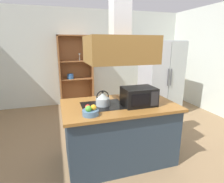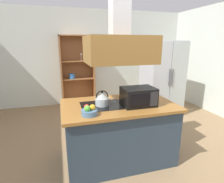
{
  "view_description": "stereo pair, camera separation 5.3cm",
  "coord_description": "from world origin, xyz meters",
  "px_view_note": "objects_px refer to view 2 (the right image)",
  "views": [
    {
      "loc": [
        -0.88,
        -2.45,
        1.77
      ],
      "look_at": [
        -0.03,
        0.31,
        1.0
      ],
      "focal_mm": 29.37,
      "sensor_mm": 36.0,
      "label": 1
    },
    {
      "loc": [
        -0.83,
        -2.47,
        1.77
      ],
      "look_at": [
        -0.03,
        0.31,
        1.0
      ],
      "focal_mm": 29.37,
      "sensor_mm": 36.0,
      "label": 2
    }
  ],
  "objects_px": {
    "dish_cabinet": "(77,75)",
    "cutting_board": "(129,96)",
    "refrigerator": "(162,78)",
    "microwave": "(138,97)",
    "fruit_bowl": "(89,111)",
    "kettle": "(102,99)"
  },
  "relations": [
    {
      "from": "cutting_board",
      "to": "refrigerator",
      "type": "bearing_deg",
      "value": 41.97
    },
    {
      "from": "microwave",
      "to": "cutting_board",
      "type": "bearing_deg",
      "value": 85.69
    },
    {
      "from": "fruit_bowl",
      "to": "dish_cabinet",
      "type": "bearing_deg",
      "value": 86.85
    },
    {
      "from": "microwave",
      "to": "refrigerator",
      "type": "bearing_deg",
      "value": 50.49
    },
    {
      "from": "dish_cabinet",
      "to": "kettle",
      "type": "height_order",
      "value": "dish_cabinet"
    },
    {
      "from": "refrigerator",
      "to": "microwave",
      "type": "bearing_deg",
      "value": -129.51
    },
    {
      "from": "kettle",
      "to": "cutting_board",
      "type": "distance_m",
      "value": 0.64
    },
    {
      "from": "dish_cabinet",
      "to": "microwave",
      "type": "height_order",
      "value": "dish_cabinet"
    },
    {
      "from": "microwave",
      "to": "kettle",
      "type": "bearing_deg",
      "value": 165.27
    },
    {
      "from": "refrigerator",
      "to": "dish_cabinet",
      "type": "relative_size",
      "value": 0.92
    },
    {
      "from": "fruit_bowl",
      "to": "cutting_board",
      "type": "bearing_deg",
      "value": 40.19
    },
    {
      "from": "dish_cabinet",
      "to": "cutting_board",
      "type": "relative_size",
      "value": 5.81
    },
    {
      "from": "refrigerator",
      "to": "kettle",
      "type": "relative_size",
      "value": 8.29
    },
    {
      "from": "refrigerator",
      "to": "microwave",
      "type": "height_order",
      "value": "refrigerator"
    },
    {
      "from": "dish_cabinet",
      "to": "microwave",
      "type": "distance_m",
      "value": 3.01
    },
    {
      "from": "refrigerator",
      "to": "fruit_bowl",
      "type": "relative_size",
      "value": 9.04
    },
    {
      "from": "cutting_board",
      "to": "fruit_bowl",
      "type": "relative_size",
      "value": 1.69
    },
    {
      "from": "dish_cabinet",
      "to": "cutting_board",
      "type": "bearing_deg",
      "value": -76.4
    },
    {
      "from": "dish_cabinet",
      "to": "fruit_bowl",
      "type": "relative_size",
      "value": 9.8
    },
    {
      "from": "microwave",
      "to": "fruit_bowl",
      "type": "distance_m",
      "value": 0.76
    },
    {
      "from": "microwave",
      "to": "fruit_bowl",
      "type": "height_order",
      "value": "microwave"
    },
    {
      "from": "cutting_board",
      "to": "microwave",
      "type": "bearing_deg",
      "value": -94.31
    }
  ]
}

